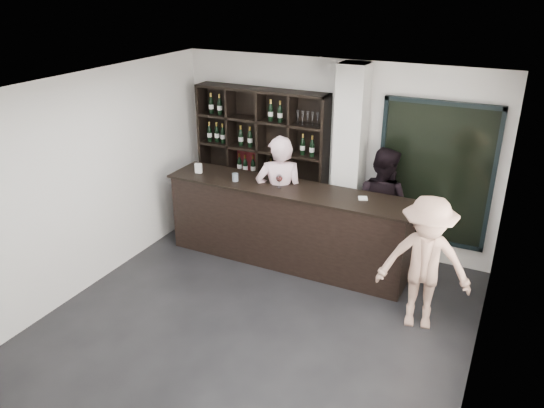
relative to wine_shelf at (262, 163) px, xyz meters
The scene contains 12 objects.
floor 3.06m from the wine_shelf, 65.85° to the right, with size 5.00×5.50×0.01m, color black.
wine_shelf is the anchor object (origin of this frame).
structural_column 1.52m from the wine_shelf, ahead, with size 0.40×0.40×2.90m, color silver.
glass_panel 2.71m from the wine_shelf, ahead, with size 1.60×0.08×2.10m.
tasting_counter 1.30m from the wine_shelf, 44.54° to the right, with size 3.67×0.75×1.21m.
taster_pink 1.00m from the wine_shelf, 47.10° to the right, with size 0.70×0.46×1.93m, color beige.
taster_black 2.07m from the wine_shelf, ahead, with size 0.87×0.68×1.79m, color black.
customer 3.33m from the wine_shelf, 27.18° to the right, with size 1.10×0.63×1.71m, color #9A7564.
wine_glass 1.15m from the wine_shelf, 50.02° to the right, with size 0.09×0.09×0.22m, color white, non-canonical shape.
spit_cup 0.93m from the wine_shelf, 87.45° to the right, with size 0.09×0.09×0.12m, color silver.
napkin_stack 2.07m from the wine_shelf, 21.31° to the right, with size 0.12×0.12×0.02m, color white.
card_stand 1.08m from the wine_shelf, 126.19° to the right, with size 0.10×0.05×0.15m, color white.
Camera 1 is at (2.59, -4.66, 3.99)m, focal length 35.00 mm.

